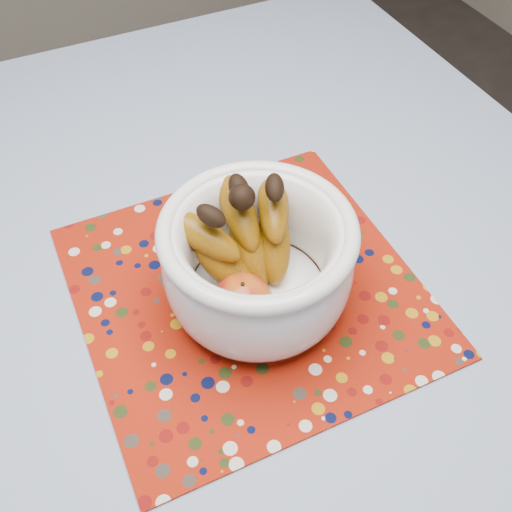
% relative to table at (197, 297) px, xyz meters
% --- Properties ---
extents(table, '(1.20, 1.20, 0.75)m').
position_rel_table_xyz_m(table, '(0.00, 0.00, 0.00)').
color(table, brown).
rests_on(table, ground).
extents(tablecloth, '(1.32, 1.32, 0.01)m').
position_rel_table_xyz_m(tablecloth, '(0.00, 0.00, 0.08)').
color(tablecloth, '#607AA1').
rests_on(tablecloth, table).
extents(placemat, '(0.46, 0.46, 0.00)m').
position_rel_table_xyz_m(placemat, '(0.05, -0.08, 0.09)').
color(placemat, '#941808').
rests_on(placemat, tablecloth).
extents(fruit_bowl, '(0.25, 0.25, 0.18)m').
position_rel_table_xyz_m(fruit_bowl, '(0.05, -0.09, 0.18)').
color(fruit_bowl, white).
rests_on(fruit_bowl, placemat).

